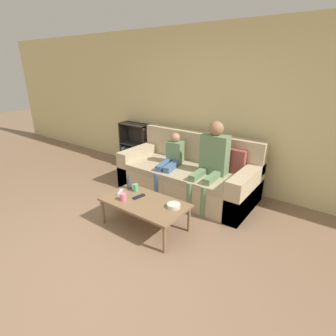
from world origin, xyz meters
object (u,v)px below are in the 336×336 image
object	(u,v)px
person_adult	(212,158)
tv_remote_1	(139,197)
tv_remote_0	(120,192)
couch	(188,175)
coffee_table	(144,204)
person_child	(171,160)
bottle	(129,183)
cup_far	(123,197)
cup_near	(136,188)
bookshelf	(136,150)
snack_bowl	(174,206)

from	to	relation	value
person_adult	tv_remote_1	distance (m)	1.22
tv_remote_0	couch	bearing A→B (deg)	44.16
coffee_table	couch	bearing A→B (deg)	94.50
person_child	bottle	distance (m)	0.89
coffee_table	cup_far	bearing A→B (deg)	-150.77
couch	person_child	xyz separation A→B (m)	(-0.24, -0.16, 0.25)
person_child	tv_remote_1	distance (m)	1.04
couch	cup_near	xyz separation A→B (m)	(-0.19, -1.05, 0.12)
bookshelf	snack_bowl	distance (m)	2.59
coffee_table	person_adult	world-z (taller)	person_adult
coffee_table	person_adult	size ratio (longest dim) A/B	0.88
tv_remote_1	snack_bowl	world-z (taller)	snack_bowl
coffee_table	cup_far	size ratio (longest dim) A/B	11.98
cup_far	couch	bearing A→B (deg)	84.03
bookshelf	cup_far	bearing A→B (deg)	-51.05
couch	bookshelf	distance (m)	1.66
coffee_table	bottle	bearing A→B (deg)	158.47
person_child	cup_far	bearing A→B (deg)	-95.55
cup_near	tv_remote_1	world-z (taller)	cup_near
tv_remote_0	snack_bowl	size ratio (longest dim) A/B	1.03
person_child	cup_far	distance (m)	1.19
cup_near	couch	bearing A→B (deg)	79.70
coffee_table	snack_bowl	world-z (taller)	snack_bowl
cup_near	cup_far	size ratio (longest dim) A/B	1.13
person_adult	snack_bowl	bearing A→B (deg)	-90.55
coffee_table	cup_near	size ratio (longest dim) A/B	10.57
coffee_table	cup_far	world-z (taller)	cup_far
snack_bowl	tv_remote_0	bearing A→B (deg)	-171.89
cup_far	tv_remote_1	size ratio (longest dim) A/B	0.52
person_child	snack_bowl	world-z (taller)	person_child
person_child	snack_bowl	xyz separation A→B (m)	(0.72, -0.95, -0.15)
bookshelf	person_child	xyz separation A→B (m)	(1.35, -0.62, 0.22)
couch	person_adult	world-z (taller)	person_adult
cup_near	snack_bowl	size ratio (longest dim) A/B	0.63
tv_remote_0	bottle	world-z (taller)	bottle
coffee_table	bottle	world-z (taller)	bottle
bookshelf	coffee_table	world-z (taller)	bookshelf
person_adult	person_child	bearing A→B (deg)	-176.52
person_adult	tv_remote_0	world-z (taller)	person_adult
couch	snack_bowl	distance (m)	1.21
couch	bookshelf	bearing A→B (deg)	163.97
person_adult	cup_near	size ratio (longest dim) A/B	11.97
person_adult	tv_remote_1	xyz separation A→B (m)	(-0.49, -1.07, -0.34)
bookshelf	tv_remote_1	world-z (taller)	bookshelf
person_child	tv_remote_1	world-z (taller)	person_child
snack_bowl	bookshelf	bearing A→B (deg)	142.96
person_adult	bottle	xyz separation A→B (m)	(-0.77, -0.95, -0.26)
bookshelf	bottle	size ratio (longest dim) A/B	4.43
bookshelf	cup_near	world-z (taller)	bookshelf
cup_far	snack_bowl	bearing A→B (deg)	20.67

